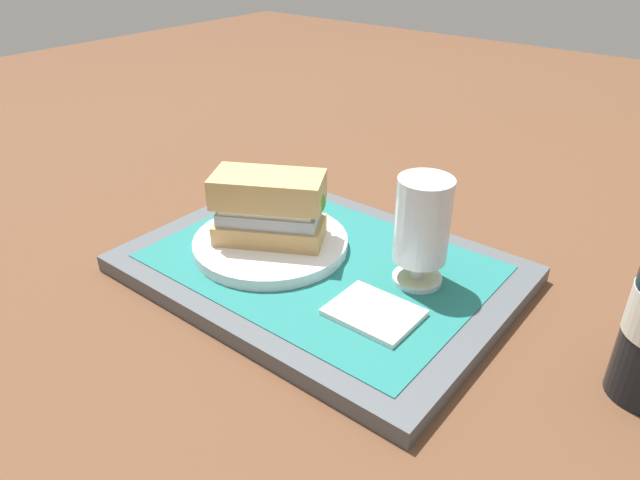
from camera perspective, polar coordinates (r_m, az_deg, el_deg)
The scene contains 7 objects.
ground_plane at distance 0.70m, azimuth -0.00°, elevation -3.53°, with size 3.00×3.00×0.00m, color brown.
tray at distance 0.70m, azimuth -0.00°, elevation -2.85°, with size 0.44×0.32×0.02m, color #4C5156.
placemat at distance 0.69m, azimuth -0.00°, elevation -2.11°, with size 0.38×0.27×0.00m, color #1E6B66.
plate at distance 0.72m, azimuth -4.87°, elevation -0.32°, with size 0.19×0.19×0.01m, color white.
sandwich at distance 0.69m, azimuth -4.77°, elevation 3.24°, with size 0.14×0.12×0.08m.
beer_glass at distance 0.63m, azimuth 9.97°, elevation 1.13°, with size 0.06×0.06×0.12m.
napkin_folded at distance 0.61m, azimuth 5.32°, elevation -7.09°, with size 0.09×0.07×0.01m, color white.
Camera 1 is at (0.37, -0.46, 0.39)m, focal length 32.58 mm.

